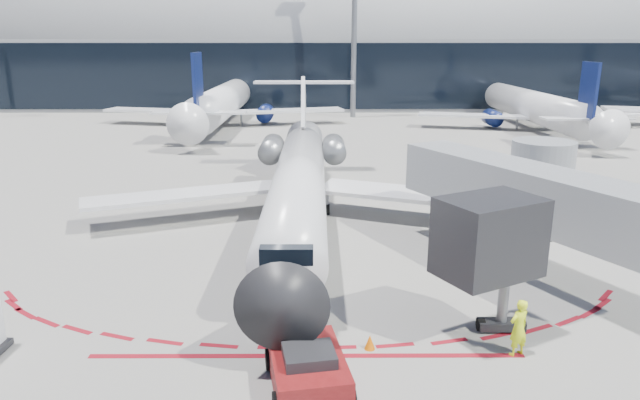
{
  "coord_description": "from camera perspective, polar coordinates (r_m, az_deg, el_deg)",
  "views": [
    {
      "loc": [
        0.37,
        -27.77,
        9.76
      ],
      "look_at": [
        0.47,
        0.03,
        1.99
      ],
      "focal_mm": 32.0,
      "sensor_mm": 36.0,
      "label": 1
    }
  ],
  "objects": [
    {
      "name": "ground",
      "position": [
        29.44,
        -0.92,
        -3.74
      ],
      "size": [
        260.0,
        260.0,
        0.0
      ],
      "primitive_type": "plane",
      "color": "slate",
      "rests_on": "ground"
    },
    {
      "name": "apron_centerline",
      "position": [
        31.33,
        -0.88,
        -2.52
      ],
      "size": [
        0.25,
        40.0,
        0.01
      ],
      "primitive_type": "cube",
      "color": "silver",
      "rests_on": "ground"
    },
    {
      "name": "apron_stop_bar",
      "position": [
        18.98,
        -1.34,
        -15.31
      ],
      "size": [
        14.0,
        0.25,
        0.01
      ],
      "primitive_type": "cube",
      "color": "maroon",
      "rests_on": "ground"
    },
    {
      "name": "terminal_building",
      "position": [
        92.76,
        -0.45,
        14.86
      ],
      "size": [
        150.0,
        24.15,
        24.0
      ],
      "color": "gray",
      "rests_on": "ground"
    },
    {
      "name": "jet_bridge",
      "position": [
        27.34,
        19.96,
        0.37
      ],
      "size": [
        10.03,
        15.2,
        4.9
      ],
      "color": "gray",
      "rests_on": "ground"
    },
    {
      "name": "light_mast_centre",
      "position": [
        75.96,
        3.45,
        17.66
      ],
      "size": [
        0.7,
        0.7,
        25.0
      ],
      "primitive_type": "cylinder",
      "color": "slate",
      "rests_on": "ground"
    },
    {
      "name": "regional_jet",
      "position": [
        31.21,
        -2.11,
        2.1
      ],
      "size": [
        23.92,
        29.49,
        7.39
      ],
      "color": "silver",
      "rests_on": "ground"
    },
    {
      "name": "pushback_tug",
      "position": [
        17.23,
        -1.24,
        -16.49
      ],
      "size": [
        2.72,
        5.37,
        1.37
      ],
      "rotation": [
        0.0,
        0.0,
        0.17
      ],
      "color": "#5A0C0E",
      "rests_on": "ground"
    },
    {
      "name": "ramp_worker",
      "position": [
        19.62,
        19.24,
        -11.96
      ],
      "size": [
        0.84,
        0.72,
        1.93
      ],
      "primitive_type": "imported",
      "rotation": [
        0.0,
        0.0,
        3.6
      ],
      "color": "#E3FC1A",
      "rests_on": "ground"
    },
    {
      "name": "safety_cone_right",
      "position": [
        19.3,
        5.0,
        -13.97
      ],
      "size": [
        0.36,
        0.36,
        0.5
      ],
      "primitive_type": "cone",
      "color": "#D76104",
      "rests_on": "ground"
    },
    {
      "name": "bg_airliner_0",
      "position": [
        70.26,
        -9.71,
        11.9
      ],
      "size": [
        33.77,
        35.75,
        10.92
      ],
      "primitive_type": null,
      "color": "silver",
      "rests_on": "ground"
    },
    {
      "name": "bg_airliner_1",
      "position": [
        70.42,
        20.73,
        10.73
      ],
      "size": [
        30.7,
        32.5,
        9.93
      ],
      "primitive_type": null,
      "color": "silver",
      "rests_on": "ground"
    }
  ]
}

